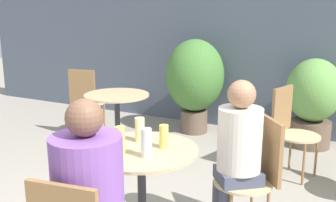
% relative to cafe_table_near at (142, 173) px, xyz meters
% --- Properties ---
extents(storefront_wall, '(10.00, 0.06, 3.00)m').
position_rel_cafe_table_near_xyz_m(storefront_wall, '(0.01, 3.14, 0.92)').
color(storefront_wall, '#4C5666').
rests_on(storefront_wall, ground_plane).
extents(cafe_table_near, '(0.78, 0.78, 0.75)m').
position_rel_cafe_table_near_xyz_m(cafe_table_near, '(0.00, 0.00, 0.00)').
color(cafe_table_near, '#2D2D33').
rests_on(cafe_table_near, ground_plane).
extents(cafe_table_far, '(0.72, 0.72, 0.75)m').
position_rel_cafe_table_near_xyz_m(cafe_table_far, '(-1.14, 1.37, -0.02)').
color(cafe_table_far, '#2D2D33').
rests_on(cafe_table_far, ground_plane).
extents(bistro_chair_1, '(0.49, 0.49, 0.91)m').
position_rel_cafe_table_near_xyz_m(bistro_chair_1, '(0.67, 0.53, -0.04)').
color(bistro_chair_1, tan).
rests_on(bistro_chair_1, ground_plane).
extents(bistro_chair_2, '(0.47, 0.45, 0.91)m').
position_rel_cafe_table_near_xyz_m(bistro_chair_2, '(0.67, 1.79, -0.04)').
color(bistro_chair_2, tan).
rests_on(bistro_chair_2, ground_plane).
extents(bistro_chair_4, '(0.44, 0.46, 0.91)m').
position_rel_cafe_table_near_xyz_m(bistro_chair_4, '(-1.97, 1.86, -0.04)').
color(bistro_chair_4, tan).
rests_on(bistro_chair_4, ground_plane).
extents(seated_person_0, '(0.37, 0.40, 1.25)m').
position_rel_cafe_table_near_xyz_m(seated_person_0, '(0.10, -0.69, 0.16)').
color(seated_person_0, gray).
rests_on(seated_person_0, ground_plane).
extents(seated_person_1, '(0.40, 0.40, 1.20)m').
position_rel_cafe_table_near_xyz_m(seated_person_1, '(0.54, 0.43, 0.14)').
color(seated_person_1, '#42475B').
rests_on(seated_person_1, ground_plane).
extents(beer_glass_0, '(0.06, 0.06, 0.16)m').
position_rel_cafe_table_near_xyz_m(beer_glass_0, '(0.13, 0.09, 0.25)').
color(beer_glass_0, '#DBC65B').
rests_on(beer_glass_0, cafe_table_near).
extents(beer_glass_1, '(0.07, 0.07, 0.18)m').
position_rel_cafe_table_near_xyz_m(beer_glass_1, '(-0.09, 0.13, 0.26)').
color(beer_glass_1, beige).
rests_on(beer_glass_1, cafe_table_near).
extents(beer_glass_2, '(0.06, 0.06, 0.18)m').
position_rel_cafe_table_near_xyz_m(beer_glass_2, '(-0.08, -0.13, 0.27)').
color(beer_glass_2, '#DBC65B').
rests_on(beer_glass_2, cafe_table_near).
extents(beer_glass_3, '(0.07, 0.07, 0.19)m').
position_rel_cafe_table_near_xyz_m(beer_glass_3, '(0.11, -0.11, 0.27)').
color(beer_glass_3, silver).
rests_on(beer_glass_3, cafe_table_near).
extents(potted_plant_0, '(0.79, 0.79, 1.28)m').
position_rel_cafe_table_near_xyz_m(potted_plant_0, '(-0.75, 2.66, 0.18)').
color(potted_plant_0, brown).
rests_on(potted_plant_0, ground_plane).
extents(potted_plant_1, '(0.66, 0.66, 1.10)m').
position_rel_cafe_table_near_xyz_m(potted_plant_1, '(0.76, 2.79, 0.04)').
color(potted_plant_1, brown).
rests_on(potted_plant_1, ground_plane).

